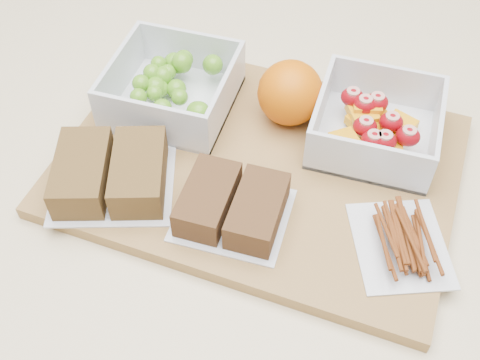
{
  "coord_description": "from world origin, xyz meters",
  "views": [
    {
      "loc": [
        0.12,
        -0.4,
        1.4
      ],
      "look_at": [
        0.01,
        -0.02,
        0.93
      ],
      "focal_mm": 45.0,
      "sensor_mm": 36.0,
      "label": 1
    }
  ],
  "objects_px": {
    "pretzel_bag": "(402,239)",
    "sandwich_bag_center": "(233,205)",
    "orange": "(290,93)",
    "sandwich_bag_left": "(111,173)",
    "grape_container": "(175,87)",
    "fruit_container": "(375,126)",
    "cutting_board": "(259,165)"
  },
  "relations": [
    {
      "from": "fruit_container",
      "to": "pretzel_bag",
      "type": "relative_size",
      "value": 1.01
    },
    {
      "from": "fruit_container",
      "to": "orange",
      "type": "relative_size",
      "value": 1.78
    },
    {
      "from": "grape_container",
      "to": "sandwich_bag_center",
      "type": "xyz_separation_m",
      "value": [
        0.11,
        -0.14,
        -0.01
      ]
    },
    {
      "from": "fruit_container",
      "to": "sandwich_bag_center",
      "type": "height_order",
      "value": "fruit_container"
    },
    {
      "from": "sandwich_bag_left",
      "to": "sandwich_bag_center",
      "type": "xyz_separation_m",
      "value": [
        0.13,
        -0.0,
        -0.0
      ]
    },
    {
      "from": "grape_container",
      "to": "orange",
      "type": "xyz_separation_m",
      "value": [
        0.13,
        0.02,
        0.01
      ]
    },
    {
      "from": "pretzel_bag",
      "to": "fruit_container",
      "type": "bearing_deg",
      "value": 109.91
    },
    {
      "from": "cutting_board",
      "to": "orange",
      "type": "relative_size",
      "value": 5.69
    },
    {
      "from": "grape_container",
      "to": "pretzel_bag",
      "type": "bearing_deg",
      "value": -24.29
    },
    {
      "from": "cutting_board",
      "to": "grape_container",
      "type": "relative_size",
      "value": 3.1
    },
    {
      "from": "orange",
      "to": "sandwich_bag_left",
      "type": "xyz_separation_m",
      "value": [
        -0.15,
        -0.15,
        -0.02
      ]
    },
    {
      "from": "orange",
      "to": "grape_container",
      "type": "bearing_deg",
      "value": -173.28
    },
    {
      "from": "orange",
      "to": "sandwich_bag_left",
      "type": "bearing_deg",
      "value": -134.47
    },
    {
      "from": "fruit_container",
      "to": "pretzel_bag",
      "type": "distance_m",
      "value": 0.14
    },
    {
      "from": "pretzel_bag",
      "to": "grape_container",
      "type": "bearing_deg",
      "value": 155.71
    },
    {
      "from": "sandwich_bag_left",
      "to": "sandwich_bag_center",
      "type": "bearing_deg",
      "value": -0.76
    },
    {
      "from": "fruit_container",
      "to": "cutting_board",
      "type": "bearing_deg",
      "value": -149.44
    },
    {
      "from": "grape_container",
      "to": "sandwich_bag_left",
      "type": "bearing_deg",
      "value": -97.34
    },
    {
      "from": "fruit_container",
      "to": "pretzel_bag",
      "type": "xyz_separation_m",
      "value": [
        0.05,
        -0.13,
        -0.01
      ]
    },
    {
      "from": "fruit_container",
      "to": "grape_container",
      "type": "bearing_deg",
      "value": -178.2
    },
    {
      "from": "cutting_board",
      "to": "pretzel_bag",
      "type": "distance_m",
      "value": 0.18
    },
    {
      "from": "fruit_container",
      "to": "sandwich_bag_center",
      "type": "bearing_deg",
      "value": -128.7
    },
    {
      "from": "grape_container",
      "to": "pretzel_bag",
      "type": "distance_m",
      "value": 0.31
    },
    {
      "from": "sandwich_bag_center",
      "to": "grape_container",
      "type": "bearing_deg",
      "value": 129.3
    },
    {
      "from": "orange",
      "to": "sandwich_bag_left",
      "type": "relative_size",
      "value": 0.48
    },
    {
      "from": "fruit_container",
      "to": "orange",
      "type": "height_order",
      "value": "orange"
    },
    {
      "from": "fruit_container",
      "to": "pretzel_bag",
      "type": "height_order",
      "value": "fruit_container"
    },
    {
      "from": "cutting_board",
      "to": "orange",
      "type": "distance_m",
      "value": 0.09
    },
    {
      "from": "fruit_container",
      "to": "sandwich_bag_left",
      "type": "distance_m",
      "value": 0.29
    },
    {
      "from": "sandwich_bag_left",
      "to": "grape_container",
      "type": "bearing_deg",
      "value": 82.66
    },
    {
      "from": "cutting_board",
      "to": "grape_container",
      "type": "distance_m",
      "value": 0.14
    },
    {
      "from": "pretzel_bag",
      "to": "sandwich_bag_center",
      "type": "bearing_deg",
      "value": -175.5
    }
  ]
}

